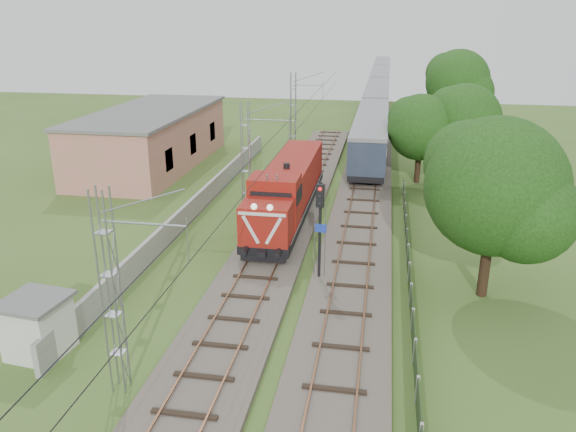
% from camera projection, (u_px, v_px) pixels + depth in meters
% --- Properties ---
extents(ground, '(140.00, 140.00, 0.00)m').
position_uv_depth(ground, '(249.00, 297.00, 28.29)').
color(ground, '#3D5620').
rests_on(ground, ground).
extents(track_main, '(4.20, 70.00, 0.45)m').
position_uv_depth(track_main, '(275.00, 241.00, 34.72)').
color(track_main, '#6B6054').
rests_on(track_main, ground).
extents(track_side, '(4.20, 80.00, 0.45)m').
position_uv_depth(track_side, '(365.00, 186.00, 45.97)').
color(track_side, '#6B6054').
rests_on(track_side, ground).
extents(catenary, '(3.31, 70.00, 8.00)m').
position_uv_depth(catenary, '(247.00, 159.00, 38.52)').
color(catenary, gray).
rests_on(catenary, ground).
extents(boundary_wall, '(0.25, 40.00, 1.50)m').
position_uv_depth(boundary_wall, '(200.00, 202.00, 40.21)').
color(boundary_wall, '#9E9E99').
rests_on(boundary_wall, ground).
extents(station_building, '(8.40, 20.40, 5.22)m').
position_uv_depth(station_building, '(152.00, 138.00, 52.06)').
color(station_building, tan).
rests_on(station_building, ground).
extents(fence, '(0.12, 32.00, 1.20)m').
position_uv_depth(fence, '(409.00, 272.00, 29.58)').
color(fence, black).
rests_on(fence, ground).
extents(locomotive, '(2.94, 16.77, 4.26)m').
position_uv_depth(locomotive, '(288.00, 189.00, 38.29)').
color(locomotive, black).
rests_on(locomotive, ground).
extents(coach_rake, '(3.13, 93.32, 3.61)m').
position_uv_depth(coach_rake, '(379.00, 88.00, 87.67)').
color(coach_rake, black).
rests_on(coach_rake, ground).
extents(signal_post, '(0.61, 0.47, 5.51)m').
position_uv_depth(signal_post, '(320.00, 215.00, 28.58)').
color(signal_post, black).
rests_on(signal_post, ground).
extents(relay_hut, '(2.72, 2.72, 2.54)m').
position_uv_depth(relay_hut, '(38.00, 326.00, 23.18)').
color(relay_hut, silver).
rests_on(relay_hut, ground).
extents(tree_a, '(7.01, 6.67, 9.08)m').
position_uv_depth(tree_a, '(497.00, 188.00, 26.55)').
color(tree_a, '#331E15').
rests_on(tree_a, ground).
extents(tree_b, '(6.34, 6.04, 8.22)m').
position_uv_depth(tree_b, '(465.00, 121.00, 46.17)').
color(tree_b, '#331E15').
rests_on(tree_b, ground).
extents(tree_c, '(5.72, 5.45, 7.41)m').
position_uv_depth(tree_c, '(422.00, 128.00, 46.04)').
color(tree_c, '#331E15').
rests_on(tree_c, ground).
extents(tree_d, '(7.58, 7.22, 9.83)m').
position_uv_depth(tree_d, '(459.00, 82.00, 64.04)').
color(tree_d, '#331E15').
rests_on(tree_d, ground).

